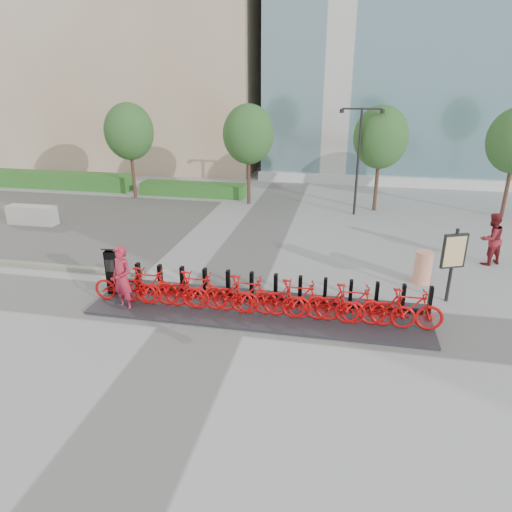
% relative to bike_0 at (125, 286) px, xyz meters
% --- Properties ---
extents(ground, '(120.00, 120.00, 0.00)m').
position_rel_bike_0_xyz_m(ground, '(2.60, 0.05, -0.59)').
color(ground, '#A5A5A5').
extents(gravel_patch, '(14.00, 14.00, 0.00)m').
position_rel_bike_0_xyz_m(gravel_patch, '(-7.40, 7.05, -0.58)').
color(gravel_patch, '#4D4A44').
rests_on(gravel_patch, ground).
extents(hedge_a, '(10.00, 1.40, 0.90)m').
position_rel_bike_0_xyz_m(hedge_a, '(-11.40, 13.55, -0.14)').
color(hedge_a, '#29671B').
rests_on(hedge_a, ground).
extents(hedge_b, '(6.00, 1.20, 0.70)m').
position_rel_bike_0_xyz_m(hedge_b, '(-2.40, 13.25, -0.24)').
color(hedge_b, '#29671B').
rests_on(hedge_b, ground).
extents(tree_0, '(2.60, 2.60, 5.10)m').
position_rel_bike_0_xyz_m(tree_0, '(-5.40, 12.05, 3.00)').
color(tree_0, '#4A3226').
rests_on(tree_0, ground).
extents(tree_1, '(2.60, 2.60, 5.10)m').
position_rel_bike_0_xyz_m(tree_1, '(1.10, 12.05, 3.00)').
color(tree_1, '#4A3226').
rests_on(tree_1, ground).
extents(tree_2, '(2.60, 2.60, 5.10)m').
position_rel_bike_0_xyz_m(tree_2, '(7.60, 12.05, 3.00)').
color(tree_2, '#4A3226').
rests_on(tree_2, ground).
extents(streetlamp, '(2.00, 0.20, 5.00)m').
position_rel_bike_0_xyz_m(streetlamp, '(6.60, 11.05, 2.55)').
color(streetlamp, black).
rests_on(streetlamp, ground).
extents(dock_pad, '(9.60, 2.40, 0.08)m').
position_rel_bike_0_xyz_m(dock_pad, '(3.90, 0.35, -0.55)').
color(dock_pad, '#2A292E').
rests_on(dock_pad, ground).
extents(dock_rail_posts, '(8.74, 0.50, 0.85)m').
position_rel_bike_0_xyz_m(dock_rail_posts, '(4.32, 0.82, -0.08)').
color(dock_rail_posts, black).
rests_on(dock_rail_posts, dock_pad).
extents(bike_0, '(1.93, 0.67, 1.01)m').
position_rel_bike_0_xyz_m(bike_0, '(0.00, 0.00, 0.00)').
color(bike_0, '#C20909').
rests_on(bike_0, dock_pad).
extents(bike_1, '(1.87, 0.53, 1.12)m').
position_rel_bike_0_xyz_m(bike_1, '(0.72, 0.00, 0.06)').
color(bike_1, '#C20909').
rests_on(bike_1, dock_pad).
extents(bike_2, '(1.93, 0.67, 1.01)m').
position_rel_bike_0_xyz_m(bike_2, '(1.44, 0.00, 0.00)').
color(bike_2, '#C20909').
rests_on(bike_2, dock_pad).
extents(bike_3, '(1.87, 0.53, 1.12)m').
position_rel_bike_0_xyz_m(bike_3, '(2.16, 0.00, 0.06)').
color(bike_3, '#C20909').
rests_on(bike_3, dock_pad).
extents(bike_4, '(1.93, 0.67, 1.01)m').
position_rel_bike_0_xyz_m(bike_4, '(2.88, 0.00, 0.00)').
color(bike_4, '#C20909').
rests_on(bike_4, dock_pad).
extents(bike_5, '(1.87, 0.53, 1.12)m').
position_rel_bike_0_xyz_m(bike_5, '(3.60, 0.00, 0.06)').
color(bike_5, '#C20909').
rests_on(bike_5, dock_pad).
extents(bike_6, '(1.93, 0.67, 1.01)m').
position_rel_bike_0_xyz_m(bike_6, '(4.32, 0.00, 0.00)').
color(bike_6, '#C20909').
rests_on(bike_6, dock_pad).
extents(bike_7, '(1.87, 0.53, 1.12)m').
position_rel_bike_0_xyz_m(bike_7, '(5.04, 0.00, 0.06)').
color(bike_7, '#C20909').
rests_on(bike_7, dock_pad).
extents(bike_8, '(1.93, 0.67, 1.01)m').
position_rel_bike_0_xyz_m(bike_8, '(5.76, 0.00, 0.00)').
color(bike_8, '#C20909').
rests_on(bike_8, dock_pad).
extents(bike_9, '(1.87, 0.53, 1.12)m').
position_rel_bike_0_xyz_m(bike_9, '(6.48, 0.00, 0.06)').
color(bike_9, '#C20909').
rests_on(bike_9, dock_pad).
extents(bike_10, '(1.93, 0.67, 1.01)m').
position_rel_bike_0_xyz_m(bike_10, '(7.20, 0.00, 0.00)').
color(bike_10, '#C20909').
rests_on(bike_10, dock_pad).
extents(bike_11, '(1.87, 0.53, 1.12)m').
position_rel_bike_0_xyz_m(bike_11, '(7.92, 0.00, 0.06)').
color(bike_11, '#C20909').
rests_on(bike_11, dock_pad).
extents(kiosk, '(0.50, 0.43, 1.48)m').
position_rel_bike_0_xyz_m(kiosk, '(-0.61, 0.51, 0.21)').
color(kiosk, black).
rests_on(kiosk, dock_pad).
extents(worker_red, '(0.83, 0.70, 1.93)m').
position_rel_bike_0_xyz_m(worker_red, '(0.12, -0.33, 0.38)').
color(worker_red, '#B02239').
rests_on(worker_red, ground).
extents(pedestrian, '(1.16, 1.10, 1.89)m').
position_rel_bike_0_xyz_m(pedestrian, '(11.30, 5.47, 0.36)').
color(pedestrian, maroon).
rests_on(pedestrian, ground).
extents(construction_barrel, '(0.64, 0.64, 1.08)m').
position_rel_bike_0_xyz_m(construction_barrel, '(8.76, 3.28, -0.05)').
color(construction_barrel, '#FF551D').
rests_on(construction_barrel, ground).
extents(jersey_barrier, '(2.26, 0.65, 0.87)m').
position_rel_bike_0_xyz_m(jersey_barrier, '(-7.79, 6.48, -0.15)').
color(jersey_barrier, '#B4B2A4').
rests_on(jersey_barrier, ground).
extents(map_sign, '(0.72, 0.39, 2.27)m').
position_rel_bike_0_xyz_m(map_sign, '(9.33, 2.06, 0.92)').
color(map_sign, black).
rests_on(map_sign, ground).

